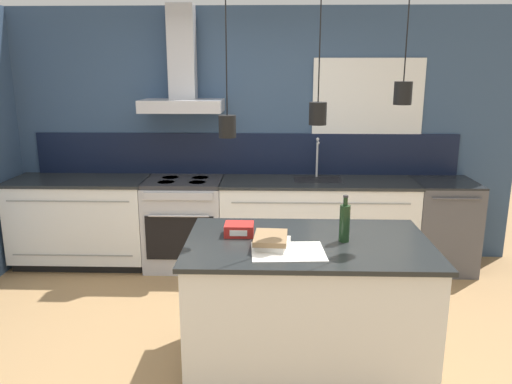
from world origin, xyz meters
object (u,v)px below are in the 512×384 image
object	(u,v)px
book_stack	(272,241)
bottle_on_island	(345,222)
oven_range	(185,223)
red_supply_box	(239,229)
dishwasher	(442,225)

from	to	relation	value
book_stack	bottle_on_island	bearing A→B (deg)	14.26
bottle_on_island	book_stack	world-z (taller)	bottle_on_island
oven_range	red_supply_box	world-z (taller)	red_supply_box
red_supply_box	book_stack	bearing A→B (deg)	-45.58
bottle_on_island	red_supply_box	distance (m)	0.70
red_supply_box	oven_range	bearing A→B (deg)	111.61
book_stack	red_supply_box	bearing A→B (deg)	134.42
book_stack	red_supply_box	distance (m)	0.31
oven_range	dishwasher	size ratio (longest dim) A/B	1.00
dishwasher	book_stack	bearing A→B (deg)	-132.07
dishwasher	red_supply_box	bearing A→B (deg)	-139.04
oven_range	bottle_on_island	xyz separation A→B (m)	(1.35, -1.79, 0.58)
bottle_on_island	book_stack	xyz separation A→B (m)	(-0.47, -0.12, -0.09)
oven_range	bottle_on_island	distance (m)	2.32
oven_range	dishwasher	xyz separation A→B (m)	(2.61, 0.00, 0.00)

